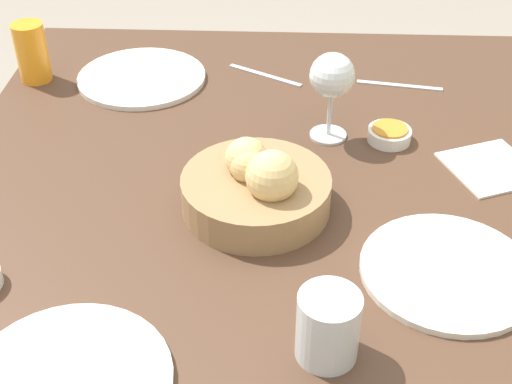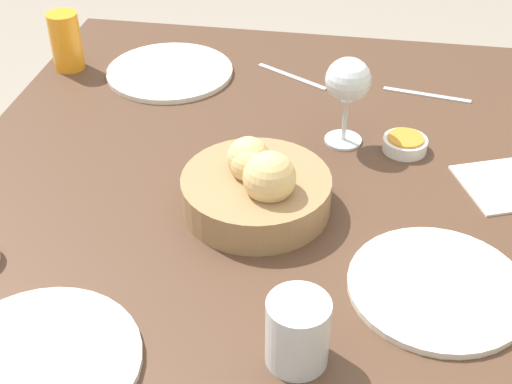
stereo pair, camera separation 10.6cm
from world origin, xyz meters
TOP-DOWN VIEW (x-y plane):
  - dining_table at (0.00, 0.00)m, footprint 1.29×1.06m
  - bread_basket at (0.00, -0.02)m, footprint 0.22×0.22m
  - plate_near_left at (-0.40, -0.27)m, footprint 0.25×0.25m
  - plate_near_right at (0.34, -0.22)m, footprint 0.24×0.24m
  - plate_far_center at (0.13, 0.24)m, footprint 0.24×0.24m
  - juice_glass at (-0.40, -0.48)m, footprint 0.06×0.06m
  - water_tumbler at (0.28, 0.07)m, footprint 0.08×0.08m
  - wine_glass at (-0.21, 0.09)m, footprint 0.08×0.08m
  - jam_bowl_honey at (-0.20, 0.20)m, footprint 0.07×0.07m
  - fork_silver at (-0.40, 0.24)m, footprint 0.04×0.17m
  - knife_silver at (-0.43, -0.02)m, footprint 0.09×0.15m
  - napkin at (-0.12, 0.36)m, footprint 0.17×0.17m

SIDE VIEW (x-z plane):
  - dining_table at x=0.00m, z-range 0.29..1.06m
  - fork_silver at x=-0.40m, z-range 0.77..0.77m
  - knife_silver at x=-0.43m, z-range 0.77..0.77m
  - napkin at x=-0.12m, z-range 0.77..0.77m
  - plate_near_left at x=-0.40m, z-range 0.77..0.78m
  - plate_near_right at x=0.34m, z-range 0.77..0.78m
  - plate_far_center at x=0.13m, z-range 0.77..0.78m
  - jam_bowl_honey at x=-0.20m, z-range 0.77..0.79m
  - bread_basket at x=0.00m, z-range 0.75..0.87m
  - water_tumbler at x=0.28m, z-range 0.77..0.86m
  - juice_glass at x=-0.40m, z-range 0.77..0.88m
  - wine_glass at x=-0.21m, z-range 0.80..0.96m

